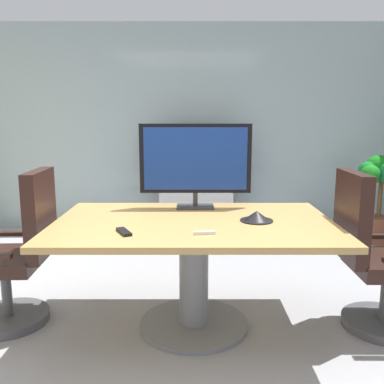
# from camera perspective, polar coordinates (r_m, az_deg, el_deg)

# --- Properties ---
(ground_plane) EXTENTS (6.86, 6.86, 0.00)m
(ground_plane) POSITION_cam_1_polar(r_m,az_deg,el_deg) (2.93, -1.36, -19.34)
(ground_plane) COLOR #99999E
(wall_back_glass_partition) EXTENTS (5.57, 0.10, 2.60)m
(wall_back_glass_partition) POSITION_cam_1_polar(r_m,az_deg,el_deg) (5.47, -0.82, 8.77)
(wall_back_glass_partition) COLOR #9EB2B7
(wall_back_glass_partition) RESTS_ON ground
(conference_table) EXTENTS (1.86, 1.17, 0.76)m
(conference_table) POSITION_cam_1_polar(r_m,az_deg,el_deg) (2.85, 0.02, -7.77)
(conference_table) COLOR #B2894C
(conference_table) RESTS_ON ground
(office_chair_left) EXTENTS (0.60, 0.58, 1.09)m
(office_chair_left) POSITION_cam_1_polar(r_m,az_deg,el_deg) (3.18, -22.91, -8.69)
(office_chair_left) COLOR #4C4C51
(office_chair_left) RESTS_ON ground
(office_chair_right) EXTENTS (0.60, 0.57, 1.09)m
(office_chair_right) POSITION_cam_1_polar(r_m,az_deg,el_deg) (3.13, 23.41, -9.07)
(office_chair_right) COLOR #4C4C51
(office_chair_right) RESTS_ON ground
(tv_monitor) EXTENTS (0.84, 0.18, 0.64)m
(tv_monitor) POSITION_cam_1_polar(r_m,az_deg,el_deg) (3.14, 0.23, 4.28)
(tv_monitor) COLOR #333338
(tv_monitor) RESTS_ON conference_table
(wall_display_unit) EXTENTS (1.20, 0.36, 1.31)m
(wall_display_unit) POSITION_cam_1_polar(r_m,az_deg,el_deg) (5.21, 0.31, -0.83)
(wall_display_unit) COLOR #B7BABC
(wall_display_unit) RESTS_ON ground
(potted_plant) EXTENTS (0.50, 0.57, 1.01)m
(potted_plant) POSITION_cam_1_polar(r_m,az_deg,el_deg) (5.26, 24.24, 0.62)
(potted_plant) COLOR brown
(potted_plant) RESTS_ON ground
(conference_phone) EXTENTS (0.22, 0.22, 0.07)m
(conference_phone) POSITION_cam_1_polar(r_m,az_deg,el_deg) (2.81, 8.60, -3.33)
(conference_phone) COLOR black
(conference_phone) RESTS_ON conference_table
(remote_control) EXTENTS (0.12, 0.17, 0.02)m
(remote_control) POSITION_cam_1_polar(r_m,az_deg,el_deg) (2.53, -9.53, -5.39)
(remote_control) COLOR black
(remote_control) RESTS_ON conference_table
(whiteboard_marker) EXTENTS (0.13, 0.04, 0.02)m
(whiteboard_marker) POSITION_cam_1_polar(r_m,az_deg,el_deg) (2.48, 1.52, -5.60)
(whiteboard_marker) COLOR silver
(whiteboard_marker) RESTS_ON conference_table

